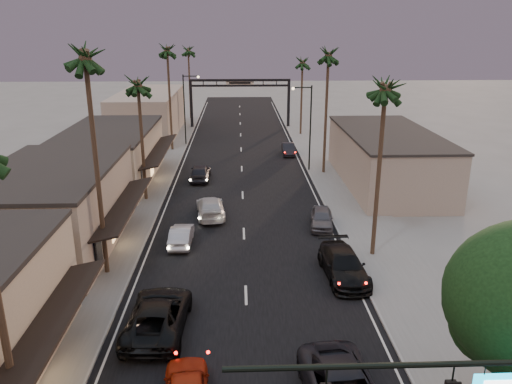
{
  "coord_description": "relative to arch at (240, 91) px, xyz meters",
  "views": [
    {
      "loc": [
        -0.34,
        -6.27,
        14.57
      ],
      "look_at": [
        0.99,
        30.3,
        2.5
      ],
      "focal_mm": 35.0,
      "sensor_mm": 36.0,
      "label": 1
    }
  ],
  "objects": [
    {
      "name": "arch",
      "position": [
        0.0,
        0.0,
        0.0
      ],
      "size": [
        15.2,
        0.4,
        7.27
      ],
      "color": "black",
      "rests_on": "ground"
    },
    {
      "name": "sidewalk_right",
      "position": [
        9.5,
        -18.0,
        -5.47
      ],
      "size": [
        5.0,
        92.0,
        0.12
      ],
      "primitive_type": "cube",
      "color": "slate",
      "rests_on": "ground"
    },
    {
      "name": "storefront_mid",
      "position": [
        -13.0,
        -44.0,
        -2.78
      ],
      "size": [
        8.0,
        14.0,
        5.5
      ],
      "primitive_type": "cube",
      "color": "gray",
      "rests_on": "ground"
    },
    {
      "name": "streetlight_right",
      "position": [
        6.92,
        -25.0,
        -0.2
      ],
      "size": [
        2.13,
        0.3,
        9.0
      ],
      "color": "black",
      "rests_on": "ground"
    },
    {
      "name": "storefront_dist",
      "position": [
        -13.0,
        -5.0,
        -2.53
      ],
      "size": [
        8.0,
        20.0,
        6.0
      ],
      "primitive_type": "cube",
      "color": "gray",
      "rests_on": "ground"
    },
    {
      "name": "streetlight_left",
      "position": [
        -6.92,
        -12.0,
        -0.2
      ],
      "size": [
        2.13,
        0.3,
        9.0
      ],
      "color": "black",
      "rests_on": "ground"
    },
    {
      "name": "storefront_far",
      "position": [
        -13.0,
        -28.0,
        -3.03
      ],
      "size": [
        8.0,
        16.0,
        5.0
      ],
      "primitive_type": "cube",
      "color": "tan",
      "rests_on": "ground"
    },
    {
      "name": "curbside_far",
      "position": [
        5.68,
        -17.79,
        -4.86
      ],
      "size": [
        1.51,
        4.13,
        1.35
      ],
      "primitive_type": "imported",
      "rotation": [
        0.0,
        0.0,
        -0.02
      ],
      "color": "black",
      "rests_on": "ground"
    },
    {
      "name": "oncoming_dgrey",
      "position": [
        -4.19,
        -28.06,
        -4.72
      ],
      "size": [
        2.0,
        4.79,
        1.62
      ],
      "primitive_type": "imported",
      "rotation": [
        0.0,
        0.0,
        3.12
      ],
      "color": "black",
      "rests_on": "ground"
    },
    {
      "name": "oncoming_pickup",
      "position": [
        -4.47,
        -54.27,
        -4.67
      ],
      "size": [
        3.13,
        6.32,
        1.72
      ],
      "primitive_type": "imported",
      "rotation": [
        0.0,
        0.0,
        3.1
      ],
      "color": "black",
      "rests_on": "ground"
    },
    {
      "name": "palm_rb",
      "position": [
        8.6,
        -26.0,
        6.88
      ],
      "size": [
        3.2,
        3.2,
        14.2
      ],
      "color": "#38281C",
      "rests_on": "ground"
    },
    {
      "name": "curbside_black",
      "position": [
        5.98,
        -49.05,
        -4.7
      ],
      "size": [
        2.68,
        5.87,
        1.67
      ],
      "primitive_type": "imported",
      "rotation": [
        0.0,
        0.0,
        0.06
      ],
      "color": "black",
      "rests_on": "ground"
    },
    {
      "name": "ground",
      "position": [
        0.0,
        -30.0,
        -5.53
      ],
      "size": [
        200.0,
        200.0,
        0.0
      ],
      "primitive_type": "plane",
      "color": "slate",
      "rests_on": "ground"
    },
    {
      "name": "palm_ld",
      "position": [
        -8.6,
        -15.0,
        6.88
      ],
      "size": [
        3.2,
        3.2,
        14.2
      ],
      "color": "#38281C",
      "rests_on": "ground"
    },
    {
      "name": "palm_far",
      "position": [
        -8.3,
        8.0,
        5.91
      ],
      "size": [
        3.2,
        3.2,
        13.2
      ],
      "color": "#38281C",
      "rests_on": "ground"
    },
    {
      "name": "oncoming_white",
      "position": [
        -2.65,
        -38.22,
        -4.76
      ],
      "size": [
        2.73,
        5.52,
        1.54
      ],
      "primitive_type": "imported",
      "rotation": [
        0.0,
        0.0,
        3.25
      ],
      "color": "#B2B2B2",
      "rests_on": "ground"
    },
    {
      "name": "oncoming_silver",
      "position": [
        -4.42,
        -43.72,
        -4.86
      ],
      "size": [
        1.5,
        4.13,
        1.35
      ],
      "primitive_type": "imported",
      "rotation": [
        0.0,
        0.0,
        3.13
      ],
      "color": "#A9A9AE",
      "rests_on": "ground"
    },
    {
      "name": "palm_lc",
      "position": [
        -8.6,
        -34.0,
        4.94
      ],
      "size": [
        3.2,
        3.2,
        12.2
      ],
      "color": "#38281C",
      "rests_on": "ground"
    },
    {
      "name": "building_right",
      "position": [
        14.0,
        -30.0,
        -3.03
      ],
      "size": [
        8.0,
        18.0,
        5.0
      ],
      "primitive_type": "cube",
      "color": "gray",
      "rests_on": "ground"
    },
    {
      "name": "curbside_grey",
      "position": [
        5.98,
        -40.84,
        -4.82
      ],
      "size": [
        2.24,
        4.37,
        1.42
      ],
      "primitive_type": "imported",
      "rotation": [
        0.0,
        0.0,
        -0.14
      ],
      "color": "#4C4C51",
      "rests_on": "ground"
    },
    {
      "name": "palm_lb",
      "position": [
        -8.6,
        -48.0,
        7.85
      ],
      "size": [
        3.2,
        3.2,
        15.2
      ],
      "color": "#38281C",
      "rests_on": "ground"
    },
    {
      "name": "road",
      "position": [
        0.0,
        -25.0,
        -5.53
      ],
      "size": [
        14.0,
        120.0,
        0.02
      ],
      "primitive_type": "cube",
      "color": "black",
      "rests_on": "ground"
    },
    {
      "name": "palm_ra",
      "position": [
        8.6,
        -46.0,
        5.91
      ],
      "size": [
        3.2,
        3.2,
        13.2
      ],
      "color": "#38281C",
      "rests_on": "ground"
    },
    {
      "name": "palm_rc",
      "position": [
        8.6,
        -6.0,
        4.94
      ],
      "size": [
        3.2,
        3.2,
        12.2
      ],
      "color": "#38281C",
      "rests_on": "ground"
    },
    {
      "name": "sidewalk_left",
      "position": [
        -9.5,
        -18.0,
        -5.47
      ],
      "size": [
        5.0,
        92.0,
        0.12
      ],
      "primitive_type": "cube",
      "color": "slate",
      "rests_on": "ground"
    }
  ]
}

